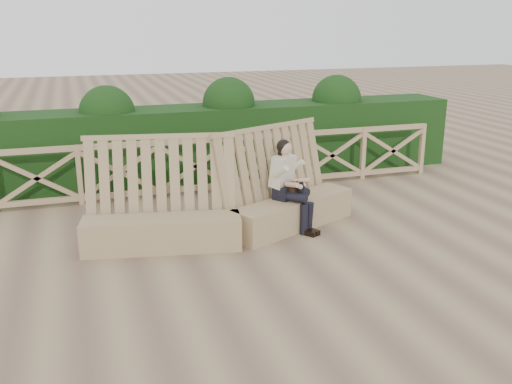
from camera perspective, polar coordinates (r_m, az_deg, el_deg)
name	(u,v)px	position (r m, az deg, el deg)	size (l,w,h in m)	color
ground	(251,263)	(7.93, -0.46, -7.16)	(60.00, 60.00, 0.00)	brown
bench	(229,211)	(8.78, -2.71, -1.91)	(4.48, 1.65, 1.62)	#927853
woman	(289,181)	(9.01, 3.33, 1.06)	(0.70, 0.87, 1.45)	black
guardrail	(196,166)	(10.97, -6.03, 2.61)	(10.10, 0.09, 1.10)	#997B59
hedge	(183,144)	(12.07, -7.28, 4.83)	(12.00, 1.20, 1.50)	black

